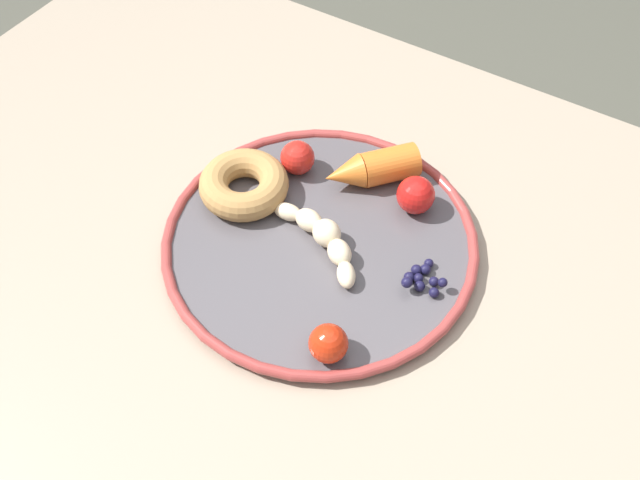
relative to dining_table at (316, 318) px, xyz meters
name	(u,v)px	position (x,y,z in m)	size (l,w,h in m)	color
dining_table	(316,318)	(0.00, 0.00, 0.00)	(1.23, 0.84, 0.72)	tan
plate	(320,242)	(-0.02, 0.04, 0.09)	(0.35, 0.35, 0.02)	#524E52
banana	(323,237)	(-0.01, 0.04, 0.10)	(0.14, 0.07, 0.03)	beige
carrot_orange	(370,168)	(-0.02, 0.15, 0.11)	(0.10, 0.11, 0.04)	orange
donut	(244,185)	(-0.13, 0.05, 0.11)	(0.10, 0.10, 0.03)	#B18148
blueberry_pile	(422,278)	(0.10, 0.05, 0.10)	(0.05, 0.05, 0.02)	#191638
tomato_near	(416,195)	(0.05, 0.14, 0.11)	(0.04, 0.04, 0.04)	red
tomato_mid	(297,158)	(-0.10, 0.12, 0.11)	(0.04, 0.04, 0.04)	red
tomato_far	(328,343)	(0.06, -0.08, 0.11)	(0.04, 0.04, 0.04)	red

